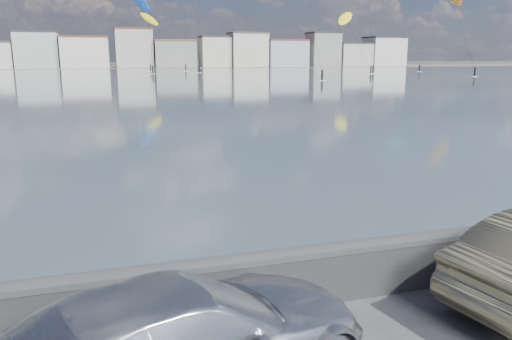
{
  "coord_description": "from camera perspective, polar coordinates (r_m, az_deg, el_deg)",
  "views": [
    {
      "loc": [
        -1.75,
        -4.86,
        4.33
      ],
      "look_at": [
        1.0,
        4.0,
        2.2
      ],
      "focal_mm": 35.0,
      "sensor_mm": 36.0,
      "label": 1
    }
  ],
  "objects": [
    {
      "name": "kitesurfer_16",
      "position": [
        134.86,
        10.16,
        16.63
      ],
      "size": [
        8.53,
        16.4,
        16.4
      ],
      "color": "yellow",
      "rests_on": "ground"
    },
    {
      "name": "bay_water",
      "position": [
        96.47,
        -16.42,
        9.85
      ],
      "size": [
        500.0,
        177.0,
        0.0
      ],
      "primitive_type": "cube",
      "color": "#374B51",
      "rests_on": "ground"
    },
    {
      "name": "kitesurfer_19",
      "position": [
        137.38,
        -12.16,
        16.47
      ],
      "size": [
        5.7,
        16.65,
        16.02
      ],
      "color": "yellow",
      "rests_on": "ground"
    },
    {
      "name": "kitesurfer_10",
      "position": [
        152.06,
        -13.05,
        18.18
      ],
      "size": [
        7.31,
        11.27,
        22.82
      ],
      "color": "blue",
      "rests_on": "ground"
    },
    {
      "name": "seawall",
      "position": [
        8.61,
        -3.89,
        -12.89
      ],
      "size": [
        400.0,
        0.36,
        1.08
      ],
      "color": "#28282B",
      "rests_on": "ground"
    },
    {
      "name": "far_buildings",
      "position": [
        190.89,
        -16.74,
        12.91
      ],
      "size": [
        240.79,
        13.26,
        14.6
      ],
      "color": "beige",
      "rests_on": "ground"
    },
    {
      "name": "far_shore_strip",
      "position": [
        204.91,
        -17.07,
        11.17
      ],
      "size": [
        500.0,
        60.0,
        0.0
      ],
      "primitive_type": "cube",
      "color": "#4C473D",
      "rests_on": "ground"
    }
  ]
}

